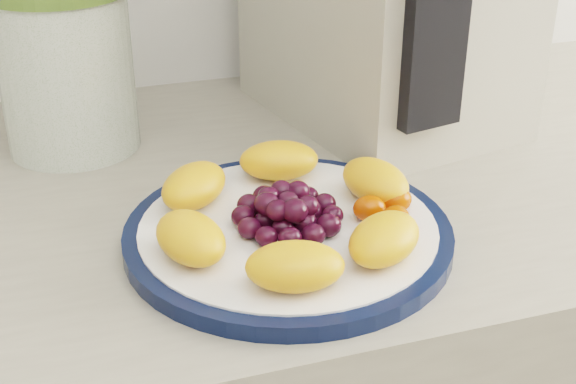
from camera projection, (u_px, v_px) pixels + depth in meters
name	position (u px, v px, depth m)	size (l,w,h in m)	color
plate_rim	(288.00, 234.00, 0.71)	(0.29, 0.29, 0.01)	#0B1633
plate_face	(288.00, 233.00, 0.71)	(0.26, 0.26, 0.02)	white
canister	(67.00, 73.00, 0.86)	(0.14, 0.14, 0.17)	#395E1E
fruit_plate	(291.00, 209.00, 0.70)	(0.25, 0.25, 0.04)	orange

